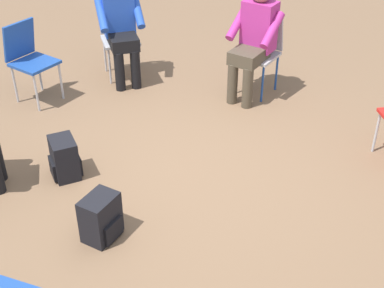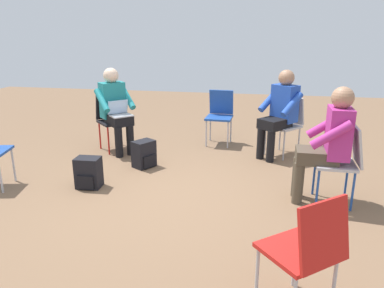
{
  "view_description": "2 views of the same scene",
  "coord_description": "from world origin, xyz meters",
  "px_view_note": "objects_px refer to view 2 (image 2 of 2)",
  "views": [
    {
      "loc": [
        -2.12,
        3.09,
        2.78
      ],
      "look_at": [
        -0.35,
        0.31,
        0.62
      ],
      "focal_mm": 50.0,
      "sensor_mm": 36.0,
      "label": 1
    },
    {
      "loc": [
        -3.71,
        -1.0,
        1.78
      ],
      "look_at": [
        0.21,
        -0.26,
        0.55
      ],
      "focal_mm": 35.0,
      "sensor_mm": 36.0,
      "label": 2
    }
  ],
  "objects_px": {
    "chair_east": "(220,113)",
    "chair_northeast": "(112,117)",
    "person_in_magenta": "(328,140)",
    "person_with_laptop": "(115,106)",
    "chair_south": "(343,159)",
    "chair_southwest": "(307,248)",
    "backpack_near_laptop_user": "(144,155)",
    "backpack_by_empty_chair": "(89,174)",
    "person_in_blue": "(280,109)",
    "chair_southeast": "(286,121)"
  },
  "relations": [
    {
      "from": "chair_southeast",
      "to": "person_in_magenta",
      "type": "relative_size",
      "value": 0.69
    },
    {
      "from": "chair_east",
      "to": "chair_northeast",
      "type": "bearing_deg",
      "value": 23.43
    },
    {
      "from": "chair_southwest",
      "to": "person_in_blue",
      "type": "distance_m",
      "value": 3.21
    },
    {
      "from": "chair_southeast",
      "to": "backpack_by_empty_chair",
      "type": "height_order",
      "value": "chair_southeast"
    },
    {
      "from": "person_with_laptop",
      "to": "person_in_blue",
      "type": "relative_size",
      "value": 1.0
    },
    {
      "from": "chair_east",
      "to": "chair_south",
      "type": "distance_m",
      "value": 2.46
    },
    {
      "from": "chair_south",
      "to": "chair_southwest",
      "type": "height_order",
      "value": "same"
    },
    {
      "from": "chair_south",
      "to": "chair_northeast",
      "type": "height_order",
      "value": "same"
    },
    {
      "from": "chair_northeast",
      "to": "person_in_magenta",
      "type": "height_order",
      "value": "person_in_magenta"
    },
    {
      "from": "chair_east",
      "to": "backpack_near_laptop_user",
      "type": "relative_size",
      "value": 2.36
    },
    {
      "from": "chair_south",
      "to": "person_in_magenta",
      "type": "relative_size",
      "value": 0.69
    },
    {
      "from": "chair_southwest",
      "to": "person_in_blue",
      "type": "height_order",
      "value": "person_in_blue"
    },
    {
      "from": "chair_east",
      "to": "backpack_near_laptop_user",
      "type": "xyz_separation_m",
      "value": [
        -1.28,
        0.87,
        -0.34
      ]
    },
    {
      "from": "chair_southwest",
      "to": "person_in_magenta",
      "type": "relative_size",
      "value": 0.69
    },
    {
      "from": "chair_east",
      "to": "person_in_magenta",
      "type": "bearing_deg",
      "value": 127.22
    },
    {
      "from": "person_with_laptop",
      "to": "person_in_magenta",
      "type": "relative_size",
      "value": 1.0
    },
    {
      "from": "chair_east",
      "to": "backpack_near_laptop_user",
      "type": "distance_m",
      "value": 1.58
    },
    {
      "from": "backpack_near_laptop_user",
      "to": "chair_southwest",
      "type": "bearing_deg",
      "value": -143.13
    },
    {
      "from": "chair_south",
      "to": "person_in_blue",
      "type": "relative_size",
      "value": 0.69
    },
    {
      "from": "chair_southeast",
      "to": "backpack_near_laptop_user",
      "type": "relative_size",
      "value": 2.36
    },
    {
      "from": "person_in_blue",
      "to": "backpack_by_empty_chair",
      "type": "xyz_separation_m",
      "value": [
        -1.54,
        2.19,
        -0.54
      ]
    },
    {
      "from": "chair_east",
      "to": "chair_northeast",
      "type": "xyz_separation_m",
      "value": [
        -0.6,
        1.58,
        0.0
      ]
    },
    {
      "from": "chair_south",
      "to": "person_with_laptop",
      "type": "distance_m",
      "value": 3.21
    },
    {
      "from": "chair_south",
      "to": "person_with_laptop",
      "type": "bearing_deg",
      "value": 68.34
    },
    {
      "from": "person_with_laptop",
      "to": "person_in_magenta",
      "type": "xyz_separation_m",
      "value": [
        -1.23,
        -2.79,
        0.0
      ]
    },
    {
      "from": "chair_south",
      "to": "chair_east",
      "type": "bearing_deg",
      "value": 38.54
    },
    {
      "from": "person_with_laptop",
      "to": "chair_south",
      "type": "bearing_deg",
      "value": 112.3
    },
    {
      "from": "person_with_laptop",
      "to": "backpack_near_laptop_user",
      "type": "xyz_separation_m",
      "value": [
        -0.56,
        -0.59,
        -0.53
      ]
    },
    {
      "from": "person_with_laptop",
      "to": "backpack_by_empty_chair",
      "type": "xyz_separation_m",
      "value": [
        -1.33,
        -0.17,
        -0.53
      ]
    },
    {
      "from": "chair_southwest",
      "to": "backpack_by_empty_chair",
      "type": "bearing_deg",
      "value": 103.48
    },
    {
      "from": "chair_northeast",
      "to": "backpack_by_empty_chair",
      "type": "relative_size",
      "value": 2.36
    },
    {
      "from": "chair_northeast",
      "to": "backpack_by_empty_chair",
      "type": "bearing_deg",
      "value": 56.23
    },
    {
      "from": "chair_east",
      "to": "person_in_blue",
      "type": "relative_size",
      "value": 0.69
    },
    {
      "from": "backpack_by_empty_chair",
      "to": "chair_east",
      "type": "bearing_deg",
      "value": -32.23
    },
    {
      "from": "backpack_by_empty_chair",
      "to": "chair_southwest",
      "type": "bearing_deg",
      "value": -126.54
    },
    {
      "from": "chair_southeast",
      "to": "person_in_magenta",
      "type": "bearing_deg",
      "value": 142.37
    },
    {
      "from": "chair_southwest",
      "to": "backpack_near_laptop_user",
      "type": "xyz_separation_m",
      "value": [
        2.44,
        1.83,
        -0.34
      ]
    },
    {
      "from": "chair_east",
      "to": "person_with_laptop",
      "type": "xyz_separation_m",
      "value": [
        -0.72,
        1.46,
        0.2
      ]
    },
    {
      "from": "chair_south",
      "to": "backpack_near_laptop_user",
      "type": "xyz_separation_m",
      "value": [
        0.67,
        2.36,
        -0.34
      ]
    },
    {
      "from": "backpack_near_laptop_user",
      "to": "backpack_by_empty_chair",
      "type": "height_order",
      "value": "same"
    },
    {
      "from": "person_in_magenta",
      "to": "chair_east",
      "type": "bearing_deg",
      "value": 35.37
    },
    {
      "from": "backpack_near_laptop_user",
      "to": "chair_northeast",
      "type": "bearing_deg",
      "value": 46.38
    },
    {
      "from": "person_in_blue",
      "to": "backpack_near_laptop_user",
      "type": "bearing_deg",
      "value": 64.16
    },
    {
      "from": "chair_southeast",
      "to": "chair_southwest",
      "type": "xyz_separation_m",
      "value": [
        -3.33,
        0.05,
        0.0
      ]
    },
    {
      "from": "chair_south",
      "to": "person_with_laptop",
      "type": "xyz_separation_m",
      "value": [
        1.23,
        2.96,
        0.2
      ]
    },
    {
      "from": "chair_south",
      "to": "chair_northeast",
      "type": "bearing_deg",
      "value": 67.24
    },
    {
      "from": "chair_southwest",
      "to": "backpack_by_empty_chair",
      "type": "xyz_separation_m",
      "value": [
        1.67,
        2.25,
        -0.34
      ]
    },
    {
      "from": "chair_southwest",
      "to": "chair_northeast",
      "type": "relative_size",
      "value": 1.0
    },
    {
      "from": "person_in_blue",
      "to": "backpack_by_empty_chair",
      "type": "height_order",
      "value": "person_in_blue"
    },
    {
      "from": "person_with_laptop",
      "to": "backpack_by_empty_chair",
      "type": "distance_m",
      "value": 1.44
    }
  ]
}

